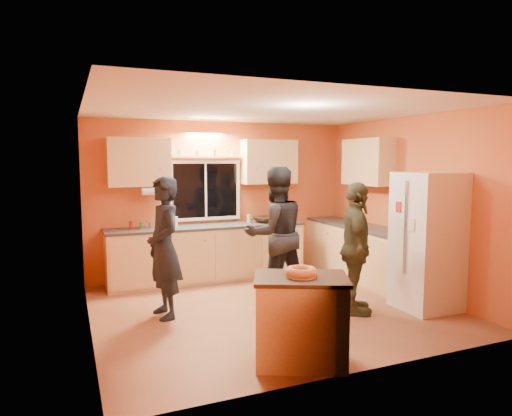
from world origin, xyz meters
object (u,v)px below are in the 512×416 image
refrigerator (427,241)px  person_left (164,247)px  island (301,319)px  person_center (275,234)px  person_right (356,248)px

refrigerator → person_left: (-3.25, 1.00, -0.02)m
refrigerator → person_left: size_ratio=1.02×
island → person_left: 2.10m
refrigerator → island: refrigerator is taller
island → person_center: person_center is taller
refrigerator → person_center: 2.01m
island → person_left: bearing=142.1°
island → person_center: (0.63, 1.92, 0.50)m
refrigerator → person_right: refrigerator is taller
island → person_center: bearing=96.8°
island → person_right: (1.33, 1.02, 0.41)m
island → person_left: size_ratio=0.60×
person_right → island: bearing=154.7°
person_left → person_right: person_left is taller
refrigerator → island: 2.49m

